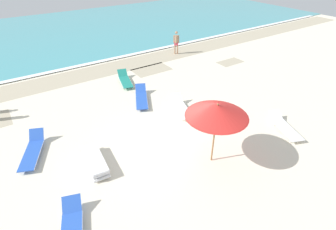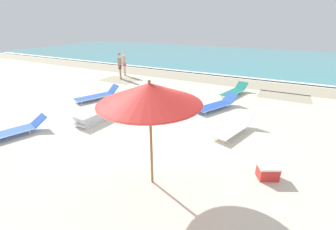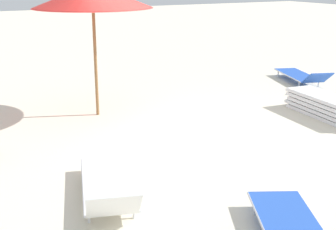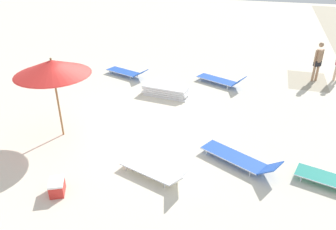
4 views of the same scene
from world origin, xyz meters
TOP-DOWN VIEW (x-y plane):
  - ground_plane at (0.00, 0.01)m, footprint 60.00×60.00m
  - ocean_water at (0.00, 20.37)m, footprint 60.00×19.37m
  - beach_umbrella at (0.90, -1.53)m, footprint 2.26×2.26m
  - lounger_stack at (-3.01, 0.74)m, footprint 0.79×1.97m
  - sun_lounger_under_umbrella at (0.88, 4.13)m, footprint 1.57×2.33m
  - sun_lounger_beside_umbrella at (-4.63, -1.66)m, footprint 1.26×2.24m
  - sun_lounger_near_water_left at (-4.88, 2.71)m, footprint 1.42×2.27m
  - sun_lounger_mid_beach_solo at (1.14, 6.67)m, footprint 1.12×2.21m
  - sun_lounger_mid_beach_pair_a at (2.08, 2.10)m, footprint 1.18×2.13m
  - beachgoer_wading_adult at (-6.58, 6.67)m, footprint 0.32×0.38m
  - beachgoer_shoreline_child at (-6.95, 7.64)m, footprint 0.29×0.42m
  - cooler_box at (3.41, -0.06)m, footprint 0.61×0.54m

SIDE VIEW (x-z plane):
  - ground_plane at x=0.00m, z-range -0.16..0.00m
  - ocean_water at x=0.00m, z-range 0.00..0.06m
  - cooler_box at x=3.41m, z-range 0.00..0.37m
  - lounger_stack at x=-3.01m, z-range 0.00..0.41m
  - sun_lounger_beside_umbrella at x=-4.63m, z-range -0.04..0.45m
  - sun_lounger_under_umbrella at x=0.88m, z-range -0.06..0.47m
  - sun_lounger_mid_beach_solo at x=1.14m, z-range -0.05..0.47m
  - sun_lounger_near_water_left at x=-4.88m, z-range -0.08..0.50m
  - sun_lounger_mid_beach_pair_a at x=2.08m, z-range -0.08..0.51m
  - beachgoer_wading_adult at x=-6.58m, z-range 0.12..1.88m
  - beachgoer_shoreline_child at x=-6.95m, z-range 0.12..1.88m
  - beach_umbrella at x=0.90m, z-range 1.00..3.59m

